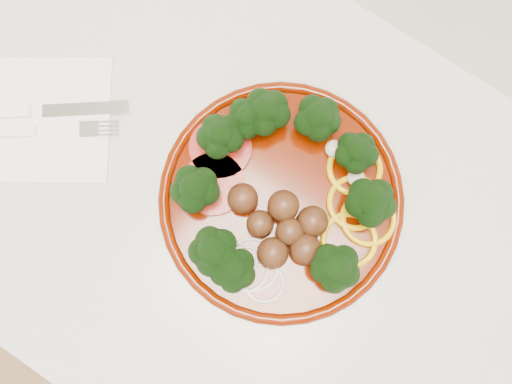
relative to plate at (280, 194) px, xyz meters
The scene contains 5 objects.
counter 0.54m from the plate, behind, with size 2.40×0.60×0.90m.
plate is the anchor object (origin of this frame).
napkin 0.31m from the plate, 164.70° to the right, with size 0.16×0.16×0.00m, color white.
knife 0.33m from the plate, 164.78° to the right, with size 0.17×0.13×0.01m.
fork 0.33m from the plate, 160.33° to the right, with size 0.15×0.12×0.01m.
Camera 1 is at (0.30, 1.63, 1.59)m, focal length 40.00 mm.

